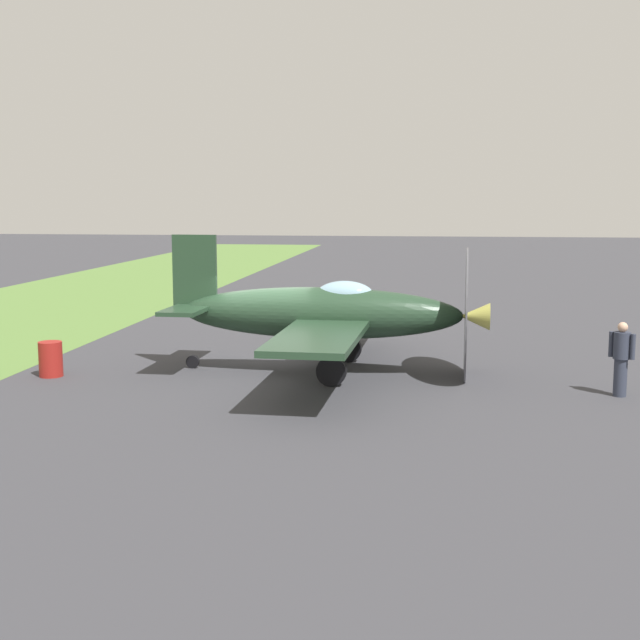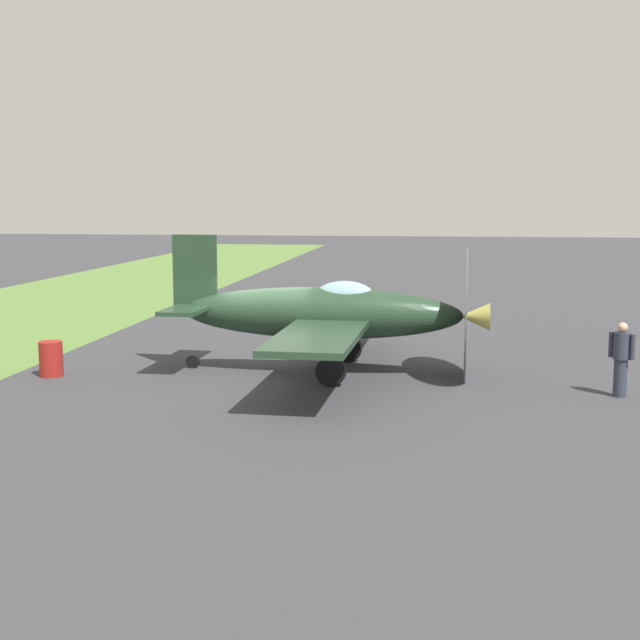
% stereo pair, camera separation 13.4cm
% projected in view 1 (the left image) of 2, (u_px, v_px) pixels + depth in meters
% --- Properties ---
extents(ground_plane, '(160.00, 160.00, 0.00)m').
position_uv_depth(ground_plane, '(264.00, 369.00, 22.79)').
color(ground_plane, '#38383D').
extents(airplane_lead, '(10.47, 8.31, 3.74)m').
position_uv_depth(airplane_lead, '(326.00, 313.00, 22.05)').
color(airplane_lead, '#233D28').
rests_on(airplane_lead, ground).
extents(ground_crew_chief, '(0.43, 0.52, 1.73)m').
position_uv_depth(ground_crew_chief, '(621.00, 357.00, 19.49)').
color(ground_crew_chief, '#2D3342').
rests_on(ground_crew_chief, ground).
extents(fuel_drum, '(0.60, 0.60, 0.90)m').
position_uv_depth(fuel_drum, '(51.00, 359.00, 21.74)').
color(fuel_drum, maroon).
rests_on(fuel_drum, ground).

